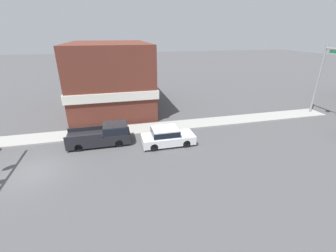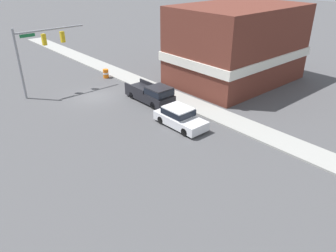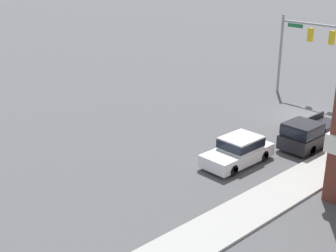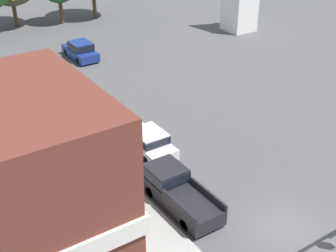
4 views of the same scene
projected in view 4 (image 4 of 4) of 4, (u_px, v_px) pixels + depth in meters
The scene contains 5 objects.
ground_plane at pixel (285, 230), 23.57m from camera, with size 200.00×200.00×0.00m, color #4C4C4F.
far_signal_assembly at pixel (15, 2), 40.08m from camera, with size 7.16×0.49×7.98m.
car_lead at pixel (148, 141), 29.60m from camera, with size 1.93×4.52×1.58m.
car_oncoming at pixel (81, 50), 44.26m from camera, with size 1.91×4.56×1.68m.
pickup_truck_parked at pixel (176, 189), 25.07m from camera, with size 1.96×5.27×1.78m.
Camera 4 is at (-14.96, -11.75, 16.00)m, focal length 50.00 mm.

